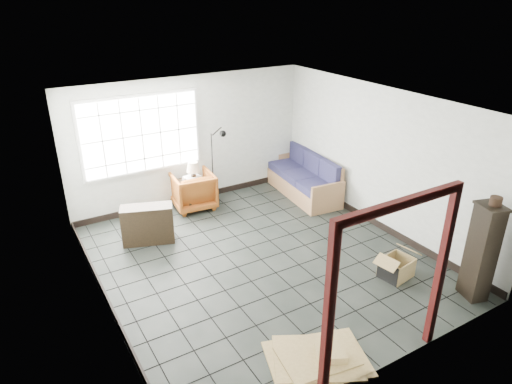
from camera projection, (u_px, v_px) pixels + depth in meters
ground at (261, 259)px, 7.57m from camera, size 5.50×5.50×0.00m
room_shell at (261, 164)px, 6.90m from camera, size 5.02×5.52×2.61m
window_panel at (141, 135)px, 8.56m from camera, size 2.32×0.08×1.52m
doorway_trim at (393, 268)px, 4.88m from camera, size 1.80×0.08×2.20m
futon_sofa at (305, 180)px, 9.85m from camera, size 0.96×2.10×0.90m
armchair at (193, 189)px, 9.21m from camera, size 0.87×0.82×0.82m
side_table at (193, 185)px, 9.17m from camera, size 0.61×0.61×0.59m
table_lamp at (193, 168)px, 8.98m from camera, size 0.27×0.27×0.41m
projector at (192, 179)px, 9.07m from camera, size 0.36×0.31×0.11m
floor_lamp at (218, 163)px, 9.28m from camera, size 0.48×0.30×1.60m
console_shelf at (148, 224)px, 7.96m from camera, size 0.95×0.62×0.69m
tall_shelf at (481, 252)px, 6.38m from camera, size 0.41×0.47×1.47m
pot at (496, 201)px, 6.06m from camera, size 0.19×0.19×0.12m
open_box at (396, 268)px, 7.07m from camera, size 0.81×0.48×0.43m
cardboard_pile at (319, 357)px, 5.51m from camera, size 1.40×1.19×0.17m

